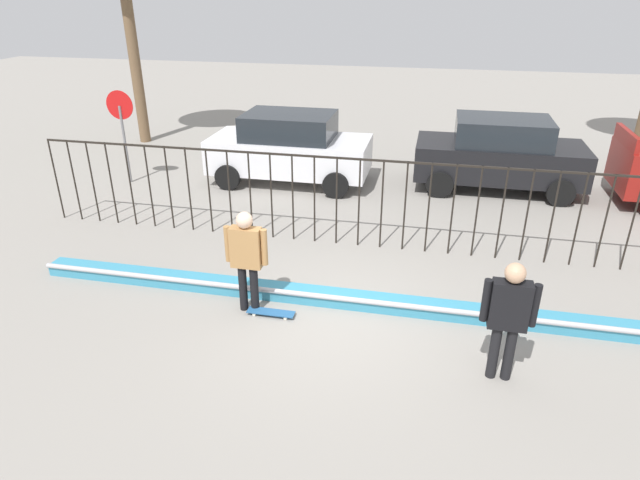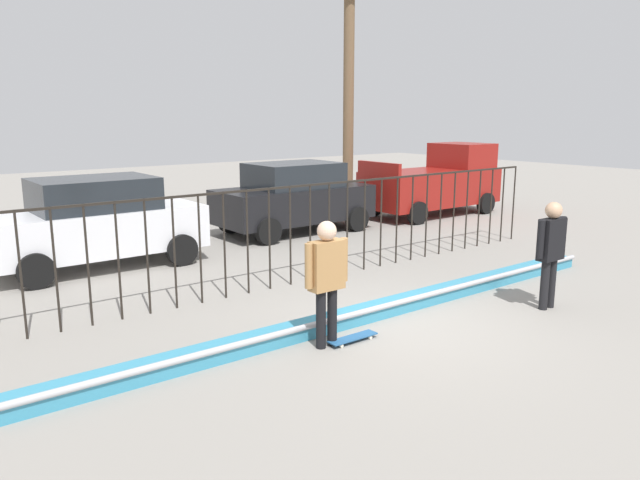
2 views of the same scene
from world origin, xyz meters
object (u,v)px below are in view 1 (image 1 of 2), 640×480
camera_operator (509,312)px  stop_sign (122,124)px  skateboarder (246,253)px  skateboard (271,312)px  parked_car_white (290,148)px  parked_car_black (500,154)px

camera_operator → stop_sign: bearing=-32.6°
skateboarder → camera_operator: camera_operator is taller
camera_operator → skateboard: bearing=-10.9°
skateboard → parked_car_white: bearing=92.9°
camera_operator → parked_car_white: size_ratio=0.42×
parked_car_white → camera_operator: bearing=-59.0°
skateboarder → stop_sign: stop_sign is taller
skateboarder → skateboard: bearing=-26.0°
skateboard → camera_operator: size_ratio=0.44×
skateboard → stop_sign: stop_sign is taller
skateboarder → parked_car_white: (-1.03, 6.50, -0.10)m
parked_car_black → parked_car_white: bearing=-170.7°
parked_car_black → stop_sign: size_ratio=1.72×
parked_car_black → camera_operator: bearing=-90.7°
camera_operator → parked_car_black: bearing=-91.7°
skateboarder → parked_car_black: (4.50, 7.11, -0.10)m
skateboarder → stop_sign: bearing=122.0°
skateboard → parked_car_black: 8.34m
camera_operator → skateboarder: bearing=-11.0°
camera_operator → stop_sign: (-9.35, 6.47, 0.54)m
parked_car_white → stop_sign: size_ratio=1.72×
stop_sign → parked_car_white: bearing=12.4°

